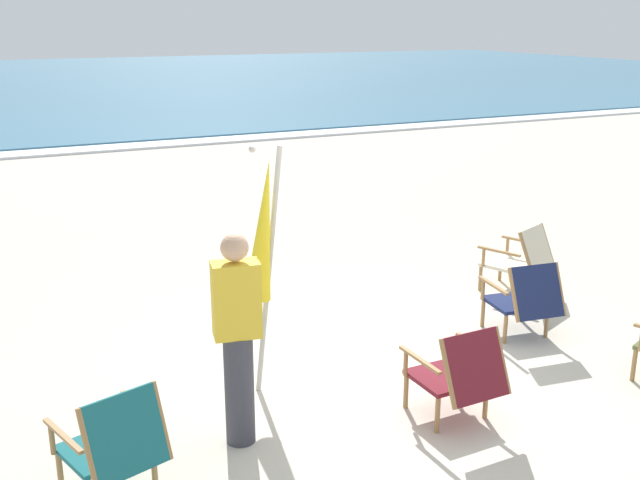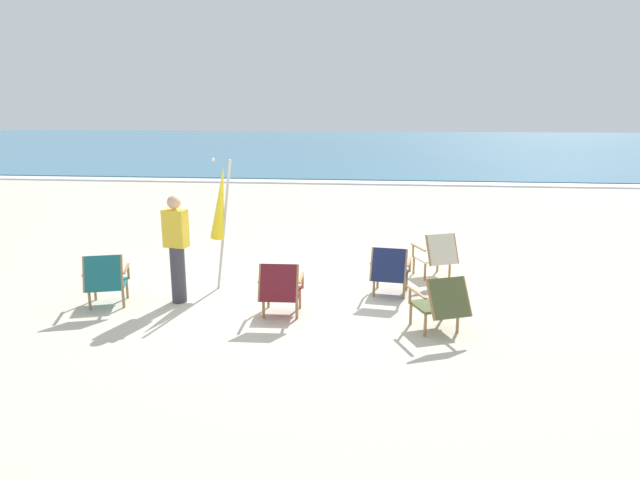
% 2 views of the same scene
% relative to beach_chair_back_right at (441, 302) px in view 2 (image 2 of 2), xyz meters
% --- Properties ---
extents(ground_plane, '(80.00, 80.00, 0.00)m').
position_rel_beach_chair_back_right_xyz_m(ground_plane, '(-2.20, 1.31, -0.42)').
color(ground_plane, beige).
extents(sea, '(80.00, 40.00, 0.10)m').
position_rel_beach_chair_back_right_xyz_m(sea, '(-2.20, 34.83, -0.37)').
color(sea, teal).
rests_on(sea, ground).
extents(surf_band, '(80.00, 1.10, 0.06)m').
position_rel_beach_chair_back_right_xyz_m(surf_band, '(-2.20, 14.53, -0.39)').
color(surf_band, white).
rests_on(surf_band, ground).
extents(beach_chair_back_right, '(0.82, 0.92, 0.78)m').
position_rel_beach_chair_back_right_xyz_m(beach_chair_back_right, '(0.00, 0.00, 0.00)').
color(beach_chair_back_right, '#515B33').
rests_on(beach_chair_back_right, ground).
extents(beach_chair_front_right, '(0.66, 0.79, 0.80)m').
position_rel_beach_chair_back_right_xyz_m(beach_chair_front_right, '(-0.64, 1.40, 0.00)').
color(beach_chair_front_right, '#19234C').
rests_on(beach_chair_front_right, ground).
extents(beach_chair_far_center, '(0.80, 0.87, 0.81)m').
position_rel_beach_chair_back_right_xyz_m(beach_chair_far_center, '(0.16, 2.43, 0.01)').
color(beach_chair_far_center, beige).
rests_on(beach_chair_far_center, ground).
extents(beach_chair_mid_center, '(0.74, 0.81, 0.82)m').
position_rel_beach_chair_back_right_xyz_m(beach_chair_mid_center, '(-4.78, 0.47, 0.01)').
color(beach_chair_mid_center, '#196066').
rests_on(beach_chair_mid_center, ground).
extents(beach_chair_front_left, '(0.62, 0.73, 0.80)m').
position_rel_beach_chair_back_right_xyz_m(beach_chair_front_left, '(-2.17, 0.35, 0.01)').
color(beach_chair_front_left, maroon).
rests_on(beach_chair_front_left, ground).
extents(umbrella_furled_yellow, '(0.40, 0.29, 2.11)m').
position_rel_beach_chair_back_right_xyz_m(umbrella_furled_yellow, '(-3.31, 1.53, 0.96)').
color(umbrella_furled_yellow, '#B7B2A8').
rests_on(umbrella_furled_yellow, ground).
extents(person_near_chairs, '(0.37, 0.26, 1.63)m').
position_rel_beach_chair_back_right_xyz_m(person_near_chairs, '(-3.80, 0.81, 0.42)').
color(person_near_chairs, '#383842').
rests_on(person_near_chairs, ground).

